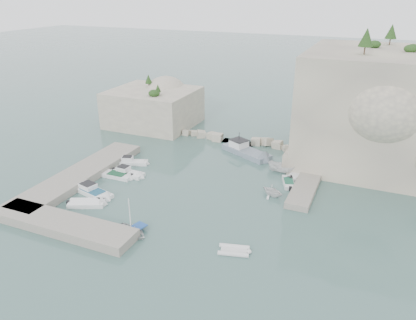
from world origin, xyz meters
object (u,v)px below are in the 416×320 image
at_px(motorboat_b, 128,175).
at_px(rowboat, 132,234).
at_px(motorboat_e, 87,205).
at_px(work_boat, 246,154).
at_px(tender_east_c, 295,176).
at_px(tender_east_d, 281,172).
at_px(motorboat_c, 117,177).
at_px(tender_east_b, 288,184).
at_px(motorboat_d, 93,194).
at_px(inflatable_dinghy, 234,252).
at_px(tender_east_a, 272,195).
at_px(motorboat_a, 132,164).

bearing_deg(motorboat_b, rowboat, -52.16).
distance_m(motorboat_e, work_boat, 27.52).
bearing_deg(tender_east_c, motorboat_b, 119.85).
xyz_separation_m(rowboat, tender_east_d, (11.43, 22.86, 0.00)).
distance_m(motorboat_c, tender_east_b, 24.62).
relative_size(motorboat_d, tender_east_d, 1.56).
bearing_deg(motorboat_b, inflatable_dinghy, -26.18).
bearing_deg(motorboat_d, tender_east_c, 48.72).
height_order(rowboat, inflatable_dinghy, rowboat).
bearing_deg(tender_east_a, inflatable_dinghy, -158.97).
xyz_separation_m(motorboat_b, tender_east_c, (22.71, 9.31, 0.00)).
bearing_deg(tender_east_d, motorboat_c, 125.38).
relative_size(motorboat_e, tender_east_c, 1.14).
bearing_deg(motorboat_c, motorboat_e, -82.27).
bearing_deg(tender_east_d, motorboat_b, 123.99).
height_order(motorboat_a, motorboat_e, motorboat_a).
bearing_deg(inflatable_dinghy, tender_east_d, 76.37).
bearing_deg(tender_east_b, motorboat_e, 105.93).
relative_size(motorboat_c, tender_east_a, 1.63).
bearing_deg(motorboat_c, tender_east_a, 7.78).
relative_size(inflatable_dinghy, tender_east_a, 1.12).
bearing_deg(tender_east_c, tender_east_b, -179.36).
bearing_deg(tender_east_b, work_boat, 27.65).
bearing_deg(motorboat_e, motorboat_b, 66.65).
bearing_deg(motorboat_d, tender_east_a, 36.80).
height_order(motorboat_a, rowboat, motorboat_a).
xyz_separation_m(motorboat_d, inflatable_dinghy, (21.70, -4.64, 0.00)).
height_order(tender_east_a, tender_east_d, tender_east_d).
relative_size(motorboat_b, motorboat_d, 0.80).
bearing_deg(tender_east_c, rowboat, 156.00).
relative_size(motorboat_c, tender_east_b, 1.22).
relative_size(motorboat_d, tender_east_b, 1.63).
distance_m(motorboat_a, rowboat, 19.75).
height_order(motorboat_d, tender_east_c, motorboat_d).
bearing_deg(work_boat, motorboat_e, -91.74).
relative_size(tender_east_a, tender_east_b, 0.75).
bearing_deg(motorboat_a, motorboat_c, -102.84).
height_order(rowboat, tender_east_b, rowboat).
height_order(motorboat_b, tender_east_d, tender_east_d).
height_order(inflatable_dinghy, tender_east_d, tender_east_d).
bearing_deg(motorboat_a, motorboat_e, -101.57).
xyz_separation_m(motorboat_b, motorboat_d, (-1.00, -6.83, 0.00)).
relative_size(motorboat_b, work_boat, 0.56).
bearing_deg(tender_east_b, tender_east_a, 143.53).
bearing_deg(rowboat, tender_east_b, -19.42).
bearing_deg(tender_east_b, motorboat_d, 99.59).
bearing_deg(rowboat, work_boat, 6.16).
distance_m(tender_east_c, work_boat, 10.66).
xyz_separation_m(rowboat, tender_east_c, (13.66, 22.23, 0.00)).
bearing_deg(tender_east_c, inflatable_dinghy, -177.97).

